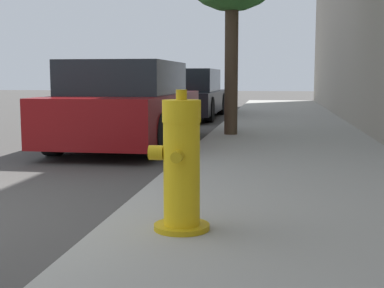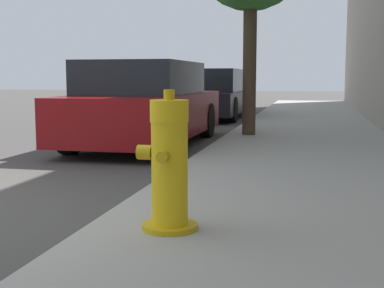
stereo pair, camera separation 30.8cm
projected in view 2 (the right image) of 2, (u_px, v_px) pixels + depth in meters
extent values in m
cube|color=#99968E|center=(294.00, 236.00, 3.59)|extent=(2.77, 40.00, 0.12)
cylinder|color=#C39C11|center=(170.00, 226.00, 3.55)|extent=(0.37, 0.37, 0.04)
cylinder|color=yellow|center=(170.00, 174.00, 3.50)|extent=(0.24, 0.24, 0.68)
cylinder|color=yellow|center=(169.00, 111.00, 3.45)|extent=(0.25, 0.25, 0.14)
cylinder|color=#C39C11|center=(169.00, 95.00, 3.44)|extent=(0.07, 0.07, 0.07)
cylinder|color=#C39C11|center=(163.00, 157.00, 3.33)|extent=(0.07, 0.08, 0.07)
cylinder|color=#C39C11|center=(176.00, 150.00, 3.64)|extent=(0.07, 0.08, 0.07)
cylinder|color=#C39C11|center=(145.00, 152.00, 3.52)|extent=(0.10, 0.10, 0.10)
cube|color=maroon|center=(147.00, 114.00, 8.83)|extent=(1.66, 4.29, 0.67)
cube|color=black|center=(143.00, 78.00, 8.59)|extent=(1.53, 2.36, 0.52)
cylinder|color=black|center=(130.00, 119.00, 10.30)|extent=(0.20, 0.64, 0.64)
cylinder|color=black|center=(207.00, 120.00, 9.97)|extent=(0.20, 0.64, 0.64)
cylinder|color=black|center=(69.00, 133.00, 7.73)|extent=(0.20, 0.64, 0.64)
cylinder|color=black|center=(170.00, 135.00, 7.40)|extent=(0.20, 0.64, 0.64)
cube|color=black|center=(212.00, 101.00, 14.70)|extent=(1.69, 4.53, 0.56)
cube|color=black|center=(211.00, 80.00, 14.45)|extent=(1.56, 2.49, 0.60)
cylinder|color=black|center=(196.00, 104.00, 16.24)|extent=(0.20, 0.64, 0.64)
cylinder|color=black|center=(246.00, 104.00, 15.91)|extent=(0.20, 0.64, 0.64)
cylinder|color=black|center=(172.00, 109.00, 13.52)|extent=(0.20, 0.64, 0.64)
cylinder|color=black|center=(232.00, 110.00, 13.19)|extent=(0.20, 0.64, 0.64)
cylinder|color=#423323|center=(250.00, 63.00, 9.24)|extent=(0.23, 0.23, 2.47)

